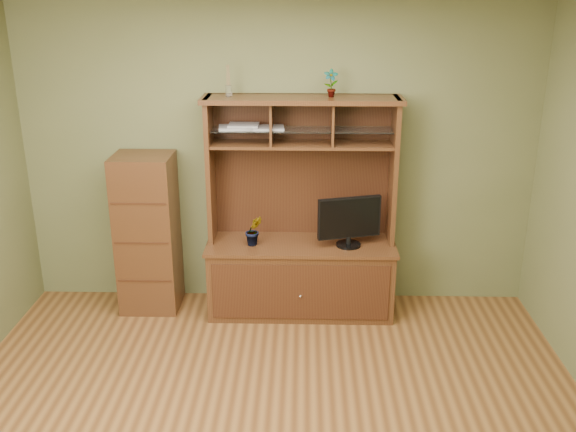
{
  "coord_description": "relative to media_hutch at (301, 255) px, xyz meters",
  "views": [
    {
      "loc": [
        0.23,
        -3.47,
        2.76
      ],
      "look_at": [
        0.11,
        1.2,
        1.08
      ],
      "focal_mm": 40.0,
      "sensor_mm": 36.0,
      "label": 1
    }
  ],
  "objects": [
    {
      "name": "media_hutch",
      "position": [
        0.0,
        0.0,
        0.0
      ],
      "size": [
        1.66,
        0.61,
        1.9
      ],
      "color": "#432713",
      "rests_on": "room"
    },
    {
      "name": "orchid_plant",
      "position": [
        -0.41,
        -0.08,
        0.26
      ],
      "size": [
        0.17,
        0.15,
        0.27
      ],
      "primitive_type": "imported",
      "rotation": [
        0.0,
        0.0,
        0.27
      ],
      "color": "#345E20",
      "rests_on": "media_hutch"
    },
    {
      "name": "room",
      "position": [
        -0.21,
        -1.73,
        0.83
      ],
      "size": [
        4.54,
        4.04,
        2.74
      ],
      "color": "brown",
      "rests_on": "ground"
    },
    {
      "name": "reed_diffuser",
      "position": [
        -0.6,
        0.08,
        1.48
      ],
      "size": [
        0.05,
        0.05,
        0.26
      ],
      "color": "silver",
      "rests_on": "media_hutch"
    },
    {
      "name": "magazines",
      "position": [
        -0.45,
        0.08,
        1.13
      ],
      "size": [
        0.56,
        0.24,
        0.04
      ],
      "color": "#A7A6AB",
      "rests_on": "media_hutch"
    },
    {
      "name": "monitor",
      "position": [
        0.41,
        -0.08,
        0.36
      ],
      "size": [
        0.54,
        0.21,
        0.43
      ],
      "rotation": [
        0.0,
        0.0,
        0.27
      ],
      "color": "black",
      "rests_on": "media_hutch"
    },
    {
      "name": "top_plant",
      "position": [
        0.23,
        0.08,
        1.49
      ],
      "size": [
        0.12,
        0.09,
        0.23
      ],
      "primitive_type": "imported",
      "rotation": [
        0.0,
        0.0,
        -0.04
      ],
      "color": "#2D6624",
      "rests_on": "media_hutch"
    },
    {
      "name": "side_cabinet",
      "position": [
        -1.35,
        0.02,
        0.18
      ],
      "size": [
        0.5,
        0.46,
        1.41
      ],
      "color": "#432713",
      "rests_on": "room"
    }
  ]
}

